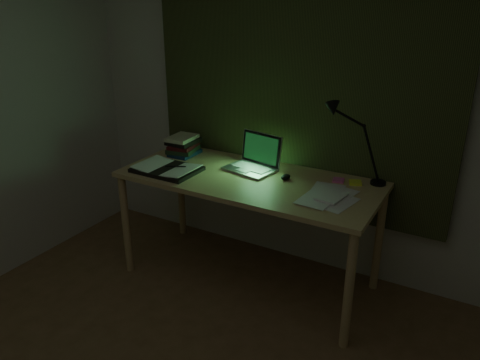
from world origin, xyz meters
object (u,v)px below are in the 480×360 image
object	(u,v)px
desk	(248,230)
loose_papers	(325,194)
book_stack	(184,145)
open_textbook	(167,169)
laptop	(250,154)
desk_lamp	(383,145)

from	to	relation	value
desk	loose_papers	bearing A→B (deg)	-4.26
book_stack	open_textbook	bearing A→B (deg)	-72.86
laptop	desk_lamp	bearing A→B (deg)	23.79
open_textbook	desk_lamp	size ratio (longest dim) A/B	0.81
open_textbook	loose_papers	bearing A→B (deg)	7.79
laptop	book_stack	world-z (taller)	laptop
laptop	desk_lamp	xyz separation A→B (m)	(0.84, 0.19, 0.15)
desk_lamp	open_textbook	bearing A→B (deg)	-170.80
desk	loose_papers	xyz separation A→B (m)	(0.55, -0.04, 0.41)
laptop	desk_lamp	world-z (taller)	desk_lamp
laptop	book_stack	xyz separation A→B (m)	(-0.60, 0.06, -0.05)
desk	book_stack	distance (m)	0.83
open_textbook	laptop	bearing A→B (deg)	31.61
desk	laptop	world-z (taller)	laptop
book_stack	desk_lamp	bearing A→B (deg)	4.96
laptop	loose_papers	size ratio (longest dim) A/B	1.15
book_stack	desk_lamp	xyz separation A→B (m)	(1.45, 0.13, 0.19)
desk	open_textbook	size ratio (longest dim) A/B	4.01
laptop	open_textbook	bearing A→B (deg)	-137.95
open_textbook	loose_papers	size ratio (longest dim) A/B	1.32
loose_papers	desk_lamp	size ratio (longest dim) A/B	0.61
laptop	open_textbook	xyz separation A→B (m)	(-0.49, -0.29, -0.10)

